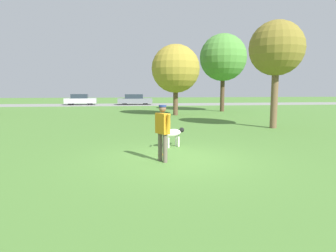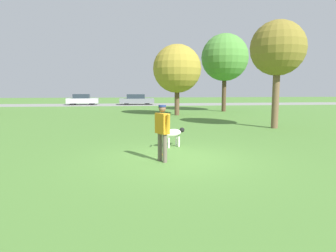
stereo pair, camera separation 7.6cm
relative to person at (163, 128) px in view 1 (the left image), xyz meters
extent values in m
plane|color=#4C7A33|center=(0.44, 0.22, -0.97)|extent=(120.00, 120.00, 0.00)
cube|color=gray|center=(0.44, 30.28, -0.97)|extent=(120.00, 6.00, 0.01)
cylinder|color=#665B4C|center=(0.06, -0.11, -0.56)|extent=(0.18, 0.18, 0.82)
cylinder|color=#665B4C|center=(-0.06, 0.11, -0.56)|extent=(0.18, 0.18, 0.82)
cube|color=#C68419|center=(0.00, 0.00, 0.14)|extent=(0.41, 0.50, 0.58)
cylinder|color=#C68419|center=(0.12, -0.22, 0.14)|extent=(0.18, 0.23, 0.59)
cylinder|color=#C68419|center=(-0.12, 0.22, 0.14)|extent=(0.18, 0.23, 0.59)
sphere|color=brown|center=(0.00, 0.00, 0.56)|extent=(0.28, 0.28, 0.20)
cylinder|color=navy|center=(0.00, 0.00, 0.64)|extent=(0.29, 0.29, 0.06)
ellipsoid|color=silver|center=(0.57, 2.10, -0.46)|extent=(0.78, 0.60, 0.29)
ellipsoid|color=black|center=(0.74, 2.19, -0.51)|extent=(0.23, 0.25, 0.16)
sphere|color=black|center=(0.94, 2.30, -0.38)|extent=(0.25, 0.25, 0.18)
cylinder|color=silver|center=(0.73, 2.28, -0.79)|extent=(0.09, 0.09, 0.37)
cylinder|color=silver|center=(0.80, 2.14, -0.79)|extent=(0.09, 0.09, 0.37)
cylinder|color=silver|center=(0.33, 2.06, -0.79)|extent=(0.09, 0.09, 0.37)
cylinder|color=silver|center=(0.41, 1.92, -0.79)|extent=(0.09, 0.09, 0.37)
cylinder|color=silver|center=(0.16, 1.88, -0.42)|extent=(0.24, 0.16, 0.22)
cylinder|color=orange|center=(0.05, 0.89, -0.96)|extent=(0.21, 0.21, 0.02)
torus|color=orange|center=(0.05, 0.89, -0.96)|extent=(0.21, 0.21, 0.02)
cylinder|color=brown|center=(2.56, 14.76, 0.13)|extent=(0.37, 0.37, 2.21)
sphere|color=olive|center=(2.56, 14.76, 2.63)|extent=(3.72, 3.72, 3.72)
cylinder|color=#4C3826|center=(7.36, 18.12, 0.66)|extent=(0.38, 0.38, 3.27)
sphere|color=#4C8938|center=(7.36, 18.12, 3.87)|extent=(4.19, 4.19, 4.19)
cylinder|color=brown|center=(6.61, 6.59, 0.58)|extent=(0.36, 0.36, 3.10)
sphere|color=olive|center=(6.61, 6.59, 3.19)|extent=(2.82, 2.82, 2.82)
cube|color=#B7B7BC|center=(-7.23, 30.53, -0.44)|extent=(3.95, 1.88, 0.61)
cube|color=#232D38|center=(-7.35, 30.52, 0.13)|extent=(2.08, 1.55, 0.54)
cylinder|color=black|center=(-6.11, 31.31, -0.65)|extent=(0.65, 0.23, 0.64)
cylinder|color=black|center=(-6.04, 29.86, -0.65)|extent=(0.65, 0.23, 0.64)
cylinder|color=black|center=(-8.43, 31.19, -0.65)|extent=(0.65, 0.23, 0.64)
cylinder|color=black|center=(-8.36, 29.75, -0.65)|extent=(0.65, 0.23, 0.64)
cube|color=slate|center=(-0.43, 30.21, -0.46)|extent=(4.39, 1.93, 0.57)
cube|color=#232D38|center=(-0.56, 30.20, 0.10)|extent=(2.30, 1.63, 0.55)
cylinder|color=black|center=(0.86, 31.03, -0.66)|extent=(0.64, 0.22, 0.63)
cylinder|color=black|center=(0.90, 29.44, -0.66)|extent=(0.64, 0.22, 0.63)
cylinder|color=black|center=(-1.75, 30.97, -0.66)|extent=(0.64, 0.22, 0.63)
cylinder|color=black|center=(-1.71, 29.38, -0.66)|extent=(0.64, 0.22, 0.63)
camera|label=1|loc=(-0.88, -8.42, 1.14)|focal=32.00mm
camera|label=2|loc=(-0.80, -8.42, 1.14)|focal=32.00mm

